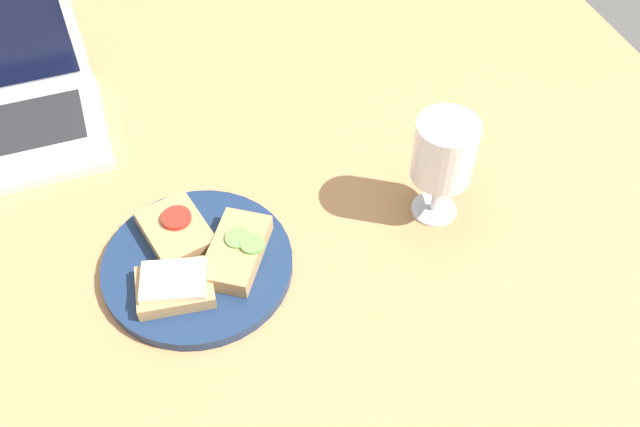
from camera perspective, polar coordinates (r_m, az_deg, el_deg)
name	(u,v)px	position (r cm, az deg, el deg)	size (l,w,h in cm)	color
wooden_table	(260,230)	(96.48, -4.83, -1.30)	(140.00, 140.00, 3.00)	#B27F51
plate	(198,265)	(91.08, -9.75, -4.06)	(23.90, 23.90, 1.54)	navy
sandwich_with_cheese	(175,286)	(87.14, -11.54, -5.67)	(9.85, 7.79, 2.84)	#A88456
sandwich_with_cucumber	(237,251)	(89.10, -6.68, -2.99)	(11.32, 12.84, 2.88)	#A88456
sandwich_with_tomato	(176,230)	(92.57, -11.46, -1.30)	(9.30, 11.20, 2.80)	#A88456
wine_glass	(444,154)	(89.91, 9.88, 4.69)	(7.89, 7.89, 15.56)	white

